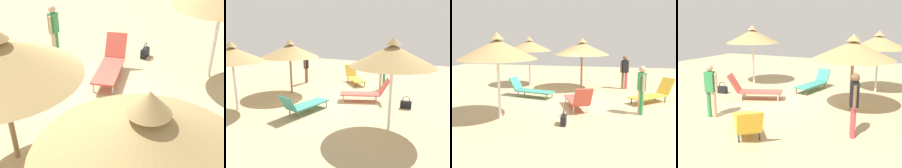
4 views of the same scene
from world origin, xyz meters
TOP-DOWN VIEW (x-y plane):
  - ground at (0.00, 0.00)m, footprint 24.00×24.00m
  - parasol_umbrella_near_right at (-2.79, 3.03)m, footprint 2.37×2.37m
  - lounge_chair_edge at (-1.97, 0.52)m, footprint 2.09×1.05m
  - lounge_chair_far_right at (0.41, -1.12)m, footprint 1.35×2.15m
  - person_standing_front at (2.62, -1.19)m, footprint 0.28×0.46m
  - handbag at (0.21, -2.80)m, footprint 0.20×0.43m

SIDE VIEW (x-z plane):
  - ground at x=0.00m, z-range -0.10..0.00m
  - handbag at x=0.21m, z-range -0.08..0.41m
  - lounge_chair_edge at x=-1.97m, z-range -0.07..0.77m
  - lounge_chair_far_right at x=0.41m, z-range -0.08..0.91m
  - person_standing_front at x=2.62m, z-range 0.12..1.82m
  - parasol_umbrella_near_right at x=-2.79m, z-range 0.83..3.46m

